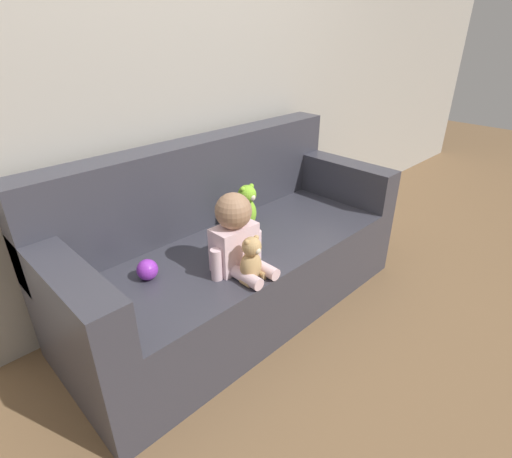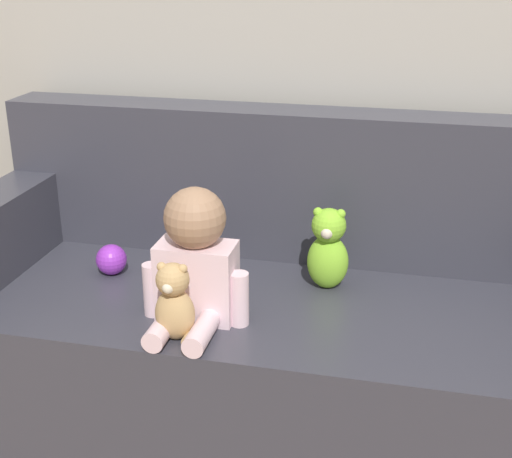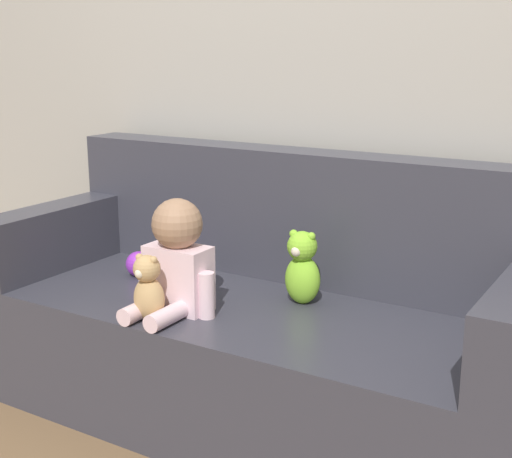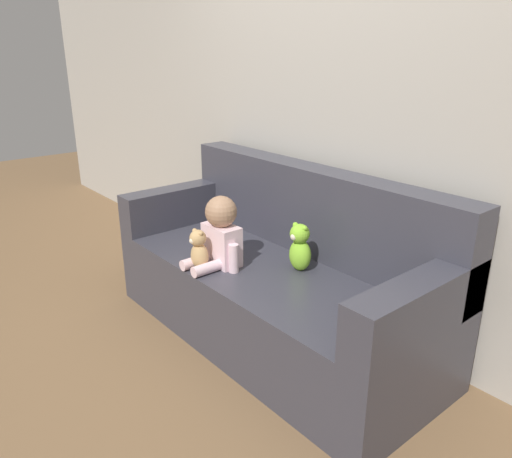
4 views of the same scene
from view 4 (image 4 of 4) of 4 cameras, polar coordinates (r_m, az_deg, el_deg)
name	(u,v)px [view 4 (image 4 of 4)]	position (r m, az deg, el deg)	size (l,w,h in m)	color
ground_plane	(270,336)	(2.95, 1.59, -12.09)	(12.00, 12.00, 0.00)	brown
wall_back	(340,99)	(2.86, 9.56, 14.43)	(8.00, 0.05, 2.60)	#ADA89E
couch	(278,281)	(2.82, 2.56, -5.92)	(1.98, 0.82, 0.94)	#383842
person_baby	(219,234)	(2.69, -4.20, -0.62)	(0.31, 0.31, 0.39)	silver
teddy_bear_brown	(199,251)	(2.67, -6.55, -2.49)	(0.13, 0.10, 0.22)	tan
plush_toy_side	(300,247)	(2.64, 5.04, -2.12)	(0.13, 0.12, 0.26)	#8CD133
toy_ball	(215,230)	(3.12, -4.68, -0.07)	(0.10, 0.10, 0.10)	purple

